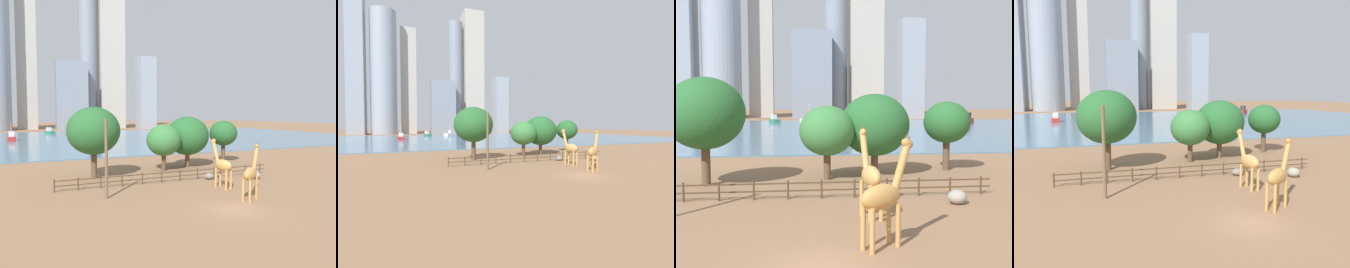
# 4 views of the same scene
# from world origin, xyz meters

# --- Properties ---
(ground_plane) EXTENTS (400.00, 400.00, 0.00)m
(ground_plane) POSITION_xyz_m (0.00, 80.00, 0.00)
(ground_plane) COLOR #8C6647
(harbor_water) EXTENTS (180.00, 86.00, 0.20)m
(harbor_water) POSITION_xyz_m (0.00, 77.00, 0.10)
(harbor_water) COLOR slate
(harbor_water) RESTS_ON ground
(giraffe_tall) EXTENTS (1.26, 3.27, 5.28)m
(giraffe_tall) POSITION_xyz_m (3.37, 7.03, 2.45)
(giraffe_tall) COLOR tan
(giraffe_tall) RESTS_ON ground
(giraffe_companion) EXTENTS (3.09, 2.20, 5.20)m
(giraffe_companion) POSITION_xyz_m (3.09, 1.92, 2.42)
(giraffe_companion) COLOR #C18C47
(giraffe_companion) RESTS_ON ground
(utility_pole) EXTENTS (0.28, 0.28, 7.37)m
(utility_pole) POSITION_xyz_m (-8.76, 7.63, 3.68)
(utility_pole) COLOR brown
(utility_pole) RESTS_ON ground
(boulder_near_fence) EXTENTS (1.25, 1.24, 0.93)m
(boulder_near_fence) POSITION_xyz_m (9.61, 9.44, 0.47)
(boulder_near_fence) COLOR gray
(boulder_near_fence) RESTS_ON ground
(boulder_by_pole) EXTENTS (1.23, 0.98, 0.73)m
(boulder_by_pole) POSITION_xyz_m (4.48, 11.45, 0.37)
(boulder_by_pole) COLOR gray
(boulder_by_pole) RESTS_ON ground
(enclosure_fence) EXTENTS (26.12, 0.14, 1.30)m
(enclosure_fence) POSITION_xyz_m (-0.13, 12.00, 0.76)
(enclosure_fence) COLOR #4C3826
(enclosure_fence) RESTS_ON ground
(tree_left_large) EXTENTS (4.44, 4.44, 6.66)m
(tree_left_large) POSITION_xyz_m (13.62, 22.47, 4.61)
(tree_left_large) COLOR brown
(tree_left_large) RESTS_ON ground
(tree_center_broad) EXTENTS (4.75, 4.75, 6.33)m
(tree_center_broad) POSITION_xyz_m (1.76, 18.97, 4.17)
(tree_center_broad) COLOR brown
(tree_center_broad) RESTS_ON ground
(tree_right_tall) EXTENTS (6.35, 6.35, 8.62)m
(tree_right_tall) POSITION_xyz_m (-8.00, 17.42, 5.74)
(tree_right_tall) COLOR brown
(tree_right_tall) RESTS_ON ground
(tree_left_small) EXTENTS (6.22, 6.22, 7.37)m
(tree_left_small) POSITION_xyz_m (6.18, 20.55, 4.55)
(tree_left_small) COLOR brown
(tree_left_small) RESTS_ON ground
(boat_ferry) EXTENTS (2.58, 6.03, 5.29)m
(boat_ferry) POSITION_xyz_m (-18.99, 78.76, 1.08)
(boat_ferry) COLOR #B22D28
(boat_ferry) RESTS_ON harbor_water
(boat_sailboat) EXTENTS (6.27, 6.93, 3.04)m
(boat_sailboat) POSITION_xyz_m (46.98, 97.08, 1.23)
(boat_sailboat) COLOR #B22D28
(boat_sailboat) RESTS_ON harbor_water
(boat_tug) EXTENTS (6.22, 5.87, 5.67)m
(boat_tug) POSITION_xyz_m (3.53, 104.82, 1.15)
(boat_tug) COLOR silver
(boat_tug) RESTS_ON harbor_water
(boat_barge) EXTENTS (3.60, 5.57, 2.31)m
(boat_barge) POSITION_xyz_m (-7.04, 107.26, 0.98)
(boat_barge) COLOR #337259
(boat_barge) RESTS_ON harbor_water
(skyline_tower_needle) EXTENTS (9.14, 8.19, 65.33)m
(skyline_tower_needle) POSITION_xyz_m (-13.98, 152.44, 32.66)
(skyline_tower_needle) COLOR #B7B2A8
(skyline_tower_needle) RESTS_ON ground
(skyline_block_central) EXTENTS (14.14, 14.14, 70.62)m
(skyline_block_central) POSITION_xyz_m (-27.61, 143.13, 35.31)
(skyline_block_central) COLOR #939EAD
(skyline_block_central) RESTS_ON ground
(skyline_tower_glass) EXTENTS (8.28, 9.03, 35.78)m
(skyline_tower_glass) POSITION_xyz_m (41.16, 135.08, 17.89)
(skyline_tower_glass) COLOR #939EAD
(skyline_tower_glass) RESTS_ON ground
(skyline_block_left) EXTENTS (8.75, 13.96, 96.14)m
(skyline_block_left) POSITION_xyz_m (-41.66, 144.03, 48.07)
(skyline_block_left) COLOR #939EAD
(skyline_block_left) RESTS_ON ground
(skyline_block_right) EXTENTS (12.75, 15.81, 80.28)m
(skyline_block_right) POSITION_xyz_m (26.68, 151.36, 40.14)
(skyline_block_right) COLOR #B7B2A8
(skyline_block_right) RESTS_ON ground
(skyline_tower_short) EXTENTS (14.20, 9.53, 31.66)m
(skyline_tower_short) POSITION_xyz_m (5.04, 138.13, 15.83)
(skyline_tower_short) COLOR gray
(skyline_tower_short) RESTS_ON ground
(skyline_block_wide) EXTENTS (8.95, 8.95, 71.92)m
(skyline_block_wide) POSITION_xyz_m (14.78, 148.10, 35.96)
(skyline_block_wide) COLOR gray
(skyline_block_wide) RESTS_ON ground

